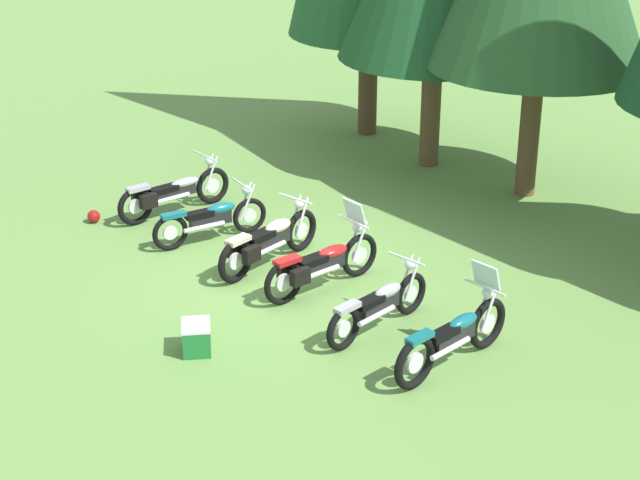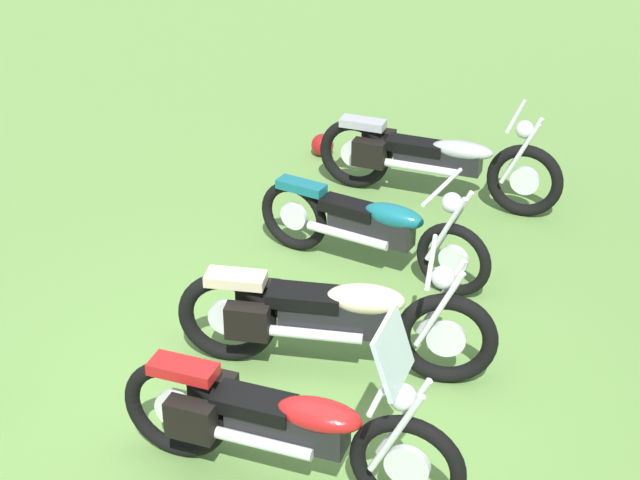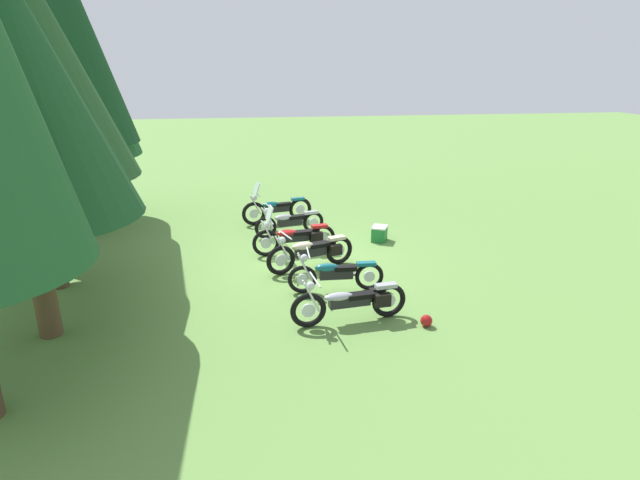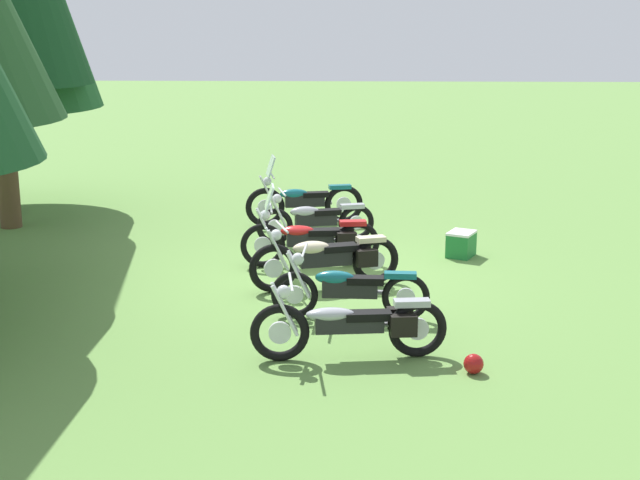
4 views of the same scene
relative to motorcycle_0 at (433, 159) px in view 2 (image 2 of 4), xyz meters
The scene contains 6 objects.
ground_plane 3.61m from the motorcycle_0, ahead, with size 80.00×80.00×0.00m, color #608C42.
motorcycle_0 is the anchor object (origin of this frame).
motorcycle_1 1.50m from the motorcycle_0, ahead, with size 0.73×2.20×0.98m.
motorcycle_2 2.97m from the motorcycle_0, ahead, with size 1.03×2.31×1.03m.
motorcycle_3 4.22m from the motorcycle_0, ahead, with size 0.78×2.32×1.38m.
dropped_helmet 1.52m from the motorcycle_0, 106.97° to the right, with size 0.24×0.24×0.24m, color maroon.
Camera 2 is at (5.13, 2.80, 4.73)m, focal length 59.17 mm.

